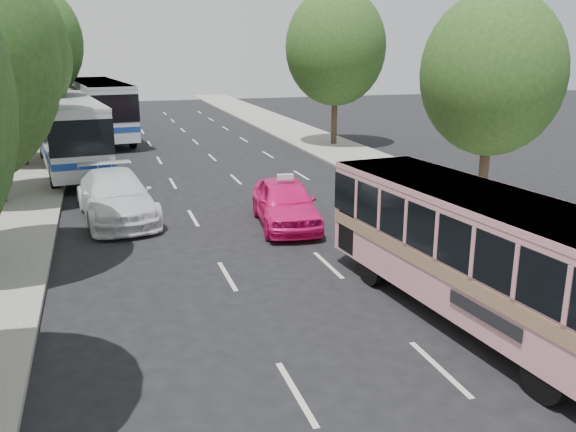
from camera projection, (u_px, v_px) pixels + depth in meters
name	position (u px, v px, depth m)	size (l,w,h in m)	color
ground	(351.00, 331.00, 13.25)	(120.00, 120.00, 0.00)	black
sidewalk_left	(24.00, 173.00, 29.19)	(4.00, 90.00, 0.15)	#9E998E
sidewalk_right	(351.00, 156.00, 34.05)	(4.00, 90.00, 0.12)	#9E998E
tree_left_d	(14.00, 53.00, 29.48)	(5.52, 5.52, 8.60)	#38281E
tree_left_e	(30.00, 38.00, 36.65)	(6.30, 6.30, 9.82)	#38281E
tree_left_f	(38.00, 45.00, 44.06)	(5.88, 5.88, 9.16)	#38281E
tree_right_near	(496.00, 68.00, 21.66)	(5.10, 5.10, 7.95)	#38281E
tree_right_far	(337.00, 43.00, 36.21)	(6.00, 6.00, 9.35)	#38281E
pink_bus	(479.00, 243.00, 13.27)	(3.24, 9.38, 2.93)	pink
pink_taxi	(285.00, 203.00, 20.80)	(1.91, 4.75, 1.62)	#F71578
white_pickup	(116.00, 196.00, 21.56)	(2.35, 5.78, 1.68)	white
tour_coach_front	(68.00, 128.00, 29.63)	(3.98, 12.02, 3.53)	silver
tour_coach_rear	(100.00, 105.00, 39.74)	(4.25, 12.84, 3.77)	silver
taxi_roof_sign	(285.00, 177.00, 20.56)	(0.55, 0.18, 0.18)	silver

